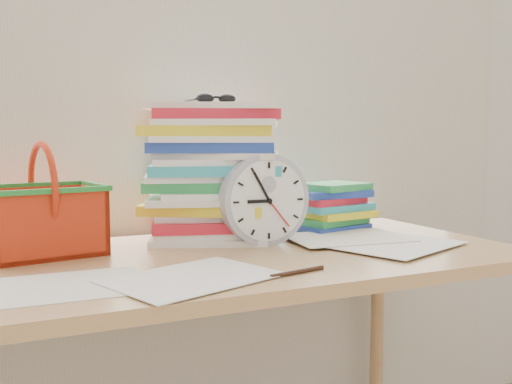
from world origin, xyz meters
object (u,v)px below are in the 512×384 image
clock (264,200)px  desk (236,283)px  book_stack (331,206)px  paper_stack (212,172)px  basket (43,200)px

clock → desk: bearing=-148.6°
clock → book_stack: size_ratio=0.97×
clock → book_stack: bearing=26.3°
clock → book_stack: 0.33m
desk → clock: clock is taller
desk → clock: size_ratio=5.90×
desk → paper_stack: bearing=84.2°
clock → basket: basket is taller
book_stack → basket: bearing=-177.4°
desk → basket: basket is taller
book_stack → basket: basket is taller
clock → book_stack: (0.29, 0.14, -0.05)m
desk → book_stack: size_ratio=5.75×
paper_stack → book_stack: bearing=-1.4°
desk → book_stack: (0.40, 0.21, 0.15)m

